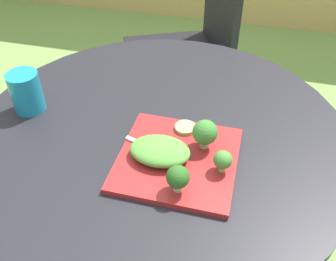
{
  "coord_description": "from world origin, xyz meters",
  "views": [
    {
      "loc": [
        0.2,
        -0.68,
        1.31
      ],
      "look_at": [
        0.04,
        -0.05,
        0.75
      ],
      "focal_mm": 39.96,
      "sensor_mm": 36.0,
      "label": 1
    }
  ],
  "objects": [
    {
      "name": "fork",
      "position": [
        0.03,
        -0.1,
        0.73
      ],
      "size": [
        0.15,
        0.06,
        0.0
      ],
      "color": "silver",
      "rests_on": "salad_plate"
    },
    {
      "name": "drinking_glass",
      "position": [
        -0.35,
        -0.01,
        0.76
      ],
      "size": [
        0.08,
        0.08,
        0.11
      ],
      "color": "teal",
      "rests_on": "patio_table"
    },
    {
      "name": "broccoli_floret_1",
      "position": [
        0.17,
        -0.12,
        0.75
      ],
      "size": [
        0.04,
        0.04,
        0.05
      ],
      "color": "#99B770",
      "rests_on": "salad_plate"
    },
    {
      "name": "salad_plate",
      "position": [
        0.07,
        -0.1,
        0.72
      ],
      "size": [
        0.26,
        0.26,
        0.01
      ],
      "primitive_type": "cube",
      "color": "maroon",
      "rests_on": "patio_table"
    },
    {
      "name": "cucumber_slice_0",
      "position": [
        0.07,
        -0.01,
        0.73
      ],
      "size": [
        0.05,
        0.05,
        0.01
      ],
      "primitive_type": "cylinder",
      "color": "#8EB766",
      "rests_on": "salad_plate"
    },
    {
      "name": "broccoli_floret_0",
      "position": [
        0.12,
        -0.06,
        0.76
      ],
      "size": [
        0.06,
        0.06,
        0.07
      ],
      "color": "#99B770",
      "rests_on": "salad_plate"
    },
    {
      "name": "broccoli_floret_2",
      "position": [
        0.09,
        -0.2,
        0.76
      ],
      "size": [
        0.05,
        0.05,
        0.06
      ],
      "color": "#99B770",
      "rests_on": "salad_plate"
    },
    {
      "name": "patio_table",
      "position": [
        0.0,
        0.0,
        0.47
      ],
      "size": [
        0.93,
        0.93,
        0.71
      ],
      "color": "black",
      "rests_on": "ground_plane"
    },
    {
      "name": "lettuce_mound",
      "position": [
        0.03,
        -0.11,
        0.74
      ],
      "size": [
        0.13,
        0.1,
        0.04
      ],
      "primitive_type": "ellipsoid",
      "color": "#519338",
      "rests_on": "salad_plate"
    },
    {
      "name": "patio_chair",
      "position": [
        -0.07,
        0.85,
        0.53
      ],
      "size": [
        0.58,
        0.58,
        0.9
      ],
      "color": "black",
      "rests_on": "ground_plane"
    }
  ]
}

